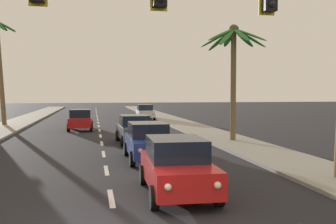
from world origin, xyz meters
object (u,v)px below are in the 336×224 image
at_px(sedan_oncoming_far, 81,119).
at_px(palm_right_second, 233,54).
at_px(traffic_signal_mast, 227,12).
at_px(sedan_lead_at_stop_bar, 177,166).
at_px(sedan_parked_nearest_kerb, 145,112).
at_px(sedan_fifth_in_queue, 134,129).
at_px(sedan_third_in_queue, 148,141).

relative_size(sedan_oncoming_far, palm_right_second, 0.63).
height_order(traffic_signal_mast, sedan_lead_at_stop_bar, traffic_signal_mast).
relative_size(sedan_lead_at_stop_bar, sedan_parked_nearest_kerb, 1.00).
distance_m(sedan_lead_at_stop_bar, sedan_fifth_in_queue, 12.11).
bearing_deg(palm_right_second, sedan_oncoming_far, 133.56).
relative_size(sedan_third_in_queue, sedan_parked_nearest_kerb, 0.99).
bearing_deg(palm_right_second, sedan_parked_nearest_kerb, 96.88).
bearing_deg(sedan_third_in_queue, sedan_fifth_in_queue, 89.97).
distance_m(traffic_signal_mast, sedan_parked_nearest_kerb, 35.20).
distance_m(sedan_lead_at_stop_bar, sedan_oncoming_far, 21.47).
xyz_separation_m(sedan_oncoming_far, sedan_parked_nearest_kerb, (6.77, 11.61, 0.00)).
xyz_separation_m(sedan_lead_at_stop_bar, palm_right_second, (5.92, 11.35, 4.49)).
bearing_deg(sedan_lead_at_stop_bar, sedan_parked_nearest_kerb, 84.21).
xyz_separation_m(sedan_fifth_in_queue, sedan_parked_nearest_kerb, (3.34, 20.70, 0.00)).
relative_size(traffic_signal_mast, sedan_oncoming_far, 2.58).
bearing_deg(palm_right_second, sedan_fifth_in_queue, 172.71).
relative_size(sedan_lead_at_stop_bar, sedan_fifth_in_queue, 1.00).
height_order(sedan_fifth_in_queue, sedan_parked_nearest_kerb, same).
relative_size(sedan_fifth_in_queue, sedan_parked_nearest_kerb, 1.00).
height_order(sedan_fifth_in_queue, sedan_oncoming_far, same).
xyz_separation_m(sedan_oncoming_far, palm_right_second, (9.36, -9.84, 4.49)).
bearing_deg(sedan_parked_nearest_kerb, traffic_signal_mast, -94.09).
bearing_deg(traffic_signal_mast, sedan_oncoming_far, 100.42).
distance_m(traffic_signal_mast, sedan_third_in_queue, 9.15).
bearing_deg(sedan_parked_nearest_kerb, sedan_fifth_in_queue, -99.18).
height_order(traffic_signal_mast, palm_right_second, palm_right_second).
bearing_deg(traffic_signal_mast, sedan_lead_at_stop_bar, 112.10).
xyz_separation_m(sedan_lead_at_stop_bar, sedan_third_in_queue, (-0.02, 6.06, 0.00)).
bearing_deg(sedan_lead_at_stop_bar, palm_right_second, 62.47).
relative_size(sedan_third_in_queue, palm_right_second, 0.62).
bearing_deg(sedan_oncoming_far, traffic_signal_mast, -79.58).
bearing_deg(sedan_fifth_in_queue, sedan_third_in_queue, -90.03).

